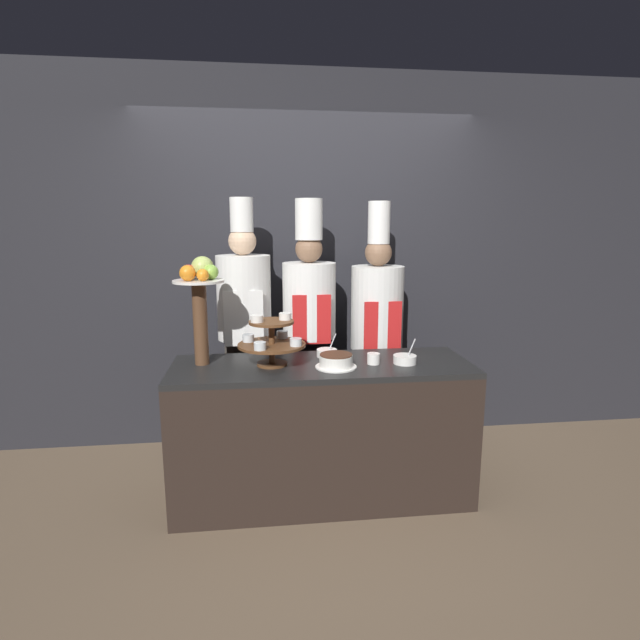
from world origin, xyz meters
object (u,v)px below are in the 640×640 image
(chef_left, at_px, (245,322))
(fruit_pedestal, at_px, (200,291))
(cake_round, at_px, (336,361))
(chef_center_left, at_px, (309,321))
(cup_white, at_px, (373,359))
(chef_center_right, at_px, (377,326))
(serving_bowl_near, at_px, (405,359))
(tiered_stand, at_px, (272,340))
(serving_bowl_far, at_px, (327,353))

(chef_left, bearing_deg, fruit_pedestal, -117.01)
(cake_round, height_order, chef_center_left, chef_center_left)
(cake_round, height_order, cup_white, cake_round)
(chef_left, xyz_separation_m, chef_center_right, (0.95, -0.00, -0.05))
(chef_center_right, bearing_deg, serving_bowl_near, -87.41)
(fruit_pedestal, bearing_deg, chef_left, 62.99)
(cake_round, xyz_separation_m, cup_white, (0.24, 0.05, -0.01))
(serving_bowl_near, relative_size, chef_center_left, 0.08)
(tiered_stand, height_order, fruit_pedestal, fruit_pedestal)
(cake_round, xyz_separation_m, serving_bowl_near, (0.43, 0.04, -0.01))
(serving_bowl_far, bearing_deg, tiered_stand, -156.43)
(cup_white, distance_m, serving_bowl_far, 0.33)
(fruit_pedestal, xyz_separation_m, chef_center_right, (1.19, 0.48, -0.34))
(chef_left, distance_m, chef_center_right, 0.95)
(fruit_pedestal, bearing_deg, serving_bowl_far, 4.52)
(tiered_stand, height_order, chef_center_right, chef_center_right)
(tiered_stand, distance_m, cake_round, 0.40)
(serving_bowl_far, bearing_deg, chef_center_right, 44.56)
(serving_bowl_near, height_order, serving_bowl_far, serving_bowl_near)
(chef_left, bearing_deg, tiered_stand, -72.98)
(tiered_stand, xyz_separation_m, chef_center_left, (0.28, 0.57, -0.01))
(cake_round, height_order, chef_center_right, chef_center_right)
(chef_center_left, bearing_deg, serving_bowl_far, -80.33)
(cake_round, distance_m, serving_bowl_far, 0.25)
(cake_round, xyz_separation_m, chef_left, (-0.55, 0.66, 0.12))
(chef_center_left, height_order, chef_center_right, chef_center_left)
(cake_round, xyz_separation_m, serving_bowl_far, (-0.02, 0.25, -0.01))
(cup_white, bearing_deg, chef_left, 141.90)
(fruit_pedestal, bearing_deg, tiered_stand, -12.56)
(tiered_stand, bearing_deg, chef_left, 107.02)
(cake_round, distance_m, chef_center_right, 0.77)
(cake_round, relative_size, chef_center_left, 0.13)
(tiered_stand, relative_size, chef_center_right, 0.22)
(serving_bowl_far, distance_m, chef_center_left, 0.44)
(serving_bowl_near, relative_size, chef_left, 0.08)
(tiered_stand, relative_size, chef_center_left, 0.22)
(cup_white, relative_size, serving_bowl_near, 0.50)
(cake_round, distance_m, chef_left, 0.87)
(cake_round, distance_m, chef_center_left, 0.68)
(chef_center_right, bearing_deg, chef_left, 180.00)
(serving_bowl_near, xyz_separation_m, chef_left, (-0.97, 0.63, 0.13))
(tiered_stand, xyz_separation_m, chef_left, (-0.17, 0.57, -0.00))
(cup_white, bearing_deg, serving_bowl_near, -3.45)
(cake_round, height_order, serving_bowl_far, serving_bowl_far)
(chef_left, xyz_separation_m, chef_center_left, (0.45, 0.00, -0.01))
(fruit_pedestal, xyz_separation_m, cake_round, (0.79, -0.19, -0.40))
(tiered_stand, xyz_separation_m, fruit_pedestal, (-0.42, 0.09, 0.28))
(chef_left, bearing_deg, cup_white, -38.10)
(serving_bowl_far, bearing_deg, chef_center_left, 99.67)
(serving_bowl_near, height_order, chef_center_right, chef_center_right)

